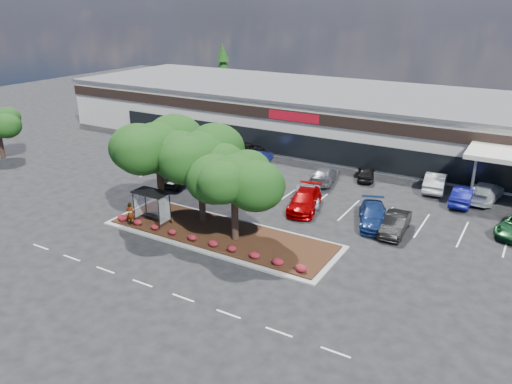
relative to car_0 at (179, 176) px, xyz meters
The scene contains 25 objects.
ground 16.29m from the car_0, 43.76° to the right, with size 160.00×160.00×0.00m, color black.
retail_store 25.65m from the car_0, 62.45° to the left, with size 80.40×25.20×6.25m.
landscape_island 12.18m from the car_0, 36.64° to the right, with size 18.00×6.00×0.26m.
lane_markings 11.67m from the car_0, ahead, with size 33.12×20.06×0.01m.
shrub_row 13.52m from the car_0, 43.81° to the right, with size 17.00×0.80×0.50m, color maroon, non-canonical shape.
bus_shelter 9.44m from the car_0, 62.88° to the right, with size 2.75×1.55×2.59m.
island_tree_west 8.43m from the car_0, 60.94° to the right, with size 7.20×7.20×7.89m, color #153711, non-canonical shape.
island_tree_mid 9.94m from the car_0, 39.85° to the right, with size 6.60×6.60×7.32m, color #153711, non-canonical shape.
island_tree_east 13.81m from the car_0, 33.87° to the right, with size 5.80×5.80×6.50m, color #153711, non-canonical shape.
conifer_north_west 39.46m from the car_0, 117.71° to the left, with size 4.40×4.40×10.00m, color #153711.
person_waiting 10.03m from the car_0, 72.39° to the right, with size 0.67×0.44×1.84m, color #594C47.
car_0 is the anchor object (origin of this frame).
car_1 4.08m from the car_0, 111.36° to the left, with size 1.95×4.80×1.39m, color silver.
car_2 6.69m from the car_0, ahead, with size 1.76×4.36×1.49m, color #175621.
car_3 12.68m from the car_0, ahead, with size 2.20×4.76×1.32m, color silver.
car_4 12.97m from the car_0, ahead, with size 2.24×5.52×1.60m, color #8F0001.
car_5 18.90m from the car_0, ahead, with size 2.13×5.25×1.52m, color navy.
car_6 20.78m from the car_0, ahead, with size 1.58×4.54×1.50m, color black.
car_9 11.20m from the car_0, 85.82° to the left, with size 1.95×4.85×1.65m, color black.
car_10 9.57m from the car_0, 69.50° to the left, with size 1.67×4.78×1.58m, color navy.
car_12 13.97m from the car_0, 33.15° to the left, with size 2.10×5.17×1.50m, color #56575D.
car_13 18.16m from the car_0, 34.85° to the left, with size 1.58×3.93×1.34m, color black.
car_14 23.94m from the car_0, 26.84° to the left, with size 1.77×5.09×1.68m, color #B3B3B3.
car_15 25.61m from the car_0, 19.41° to the left, with size 1.61×4.61×1.52m, color navy.
car_16 27.66m from the car_0, 21.98° to the left, with size 2.22×5.47×1.59m, color silver.
Camera 1 is at (17.31, -23.51, 16.38)m, focal length 35.00 mm.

